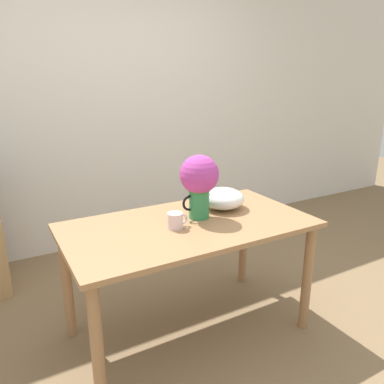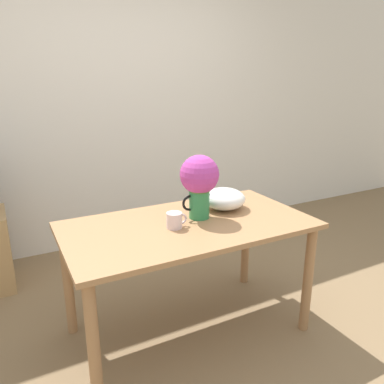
{
  "view_description": "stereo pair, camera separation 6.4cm",
  "coord_description": "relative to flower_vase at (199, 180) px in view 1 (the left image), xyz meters",
  "views": [
    {
      "loc": [
        -1.06,
        -1.56,
        1.55
      ],
      "look_at": [
        -0.03,
        0.28,
        0.91
      ],
      "focal_mm": 35.0,
      "sensor_mm": 36.0,
      "label": 1
    },
    {
      "loc": [
        -1.01,
        -1.59,
        1.55
      ],
      "look_at": [
        -0.03,
        0.28,
        0.91
      ],
      "focal_mm": 35.0,
      "sensor_mm": 36.0,
      "label": 2
    }
  ],
  "objects": [
    {
      "name": "white_bowl",
      "position": [
        0.22,
        0.07,
        -0.17
      ],
      "size": [
        0.28,
        0.28,
        0.13
      ],
      "color": "white",
      "rests_on": "table"
    },
    {
      "name": "ground_plane",
      "position": [
        -0.02,
        -0.28,
        -0.97
      ],
      "size": [
        12.0,
        12.0,
        0.0
      ],
      "primitive_type": "plane",
      "color": "#7F6647"
    },
    {
      "name": "wall_back",
      "position": [
        -0.02,
        1.56,
        0.33
      ],
      "size": [
        8.0,
        0.05,
        2.6
      ],
      "color": "silver",
      "rests_on": "ground_plane"
    },
    {
      "name": "table",
      "position": [
        -0.1,
        -0.05,
        -0.33
      ],
      "size": [
        1.45,
        0.78,
        0.74
      ],
      "color": "#A3754C",
      "rests_on": "ground_plane"
    },
    {
      "name": "flower_vase",
      "position": [
        0.0,
        0.0,
        0.0
      ],
      "size": [
        0.23,
        0.23,
        0.39
      ],
      "color": "#2D844C",
      "rests_on": "table"
    },
    {
      "name": "coffee_mug",
      "position": [
        -0.2,
        -0.08,
        -0.19
      ],
      "size": [
        0.12,
        0.09,
        0.09
      ],
      "color": "silver",
      "rests_on": "table"
    }
  ]
}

